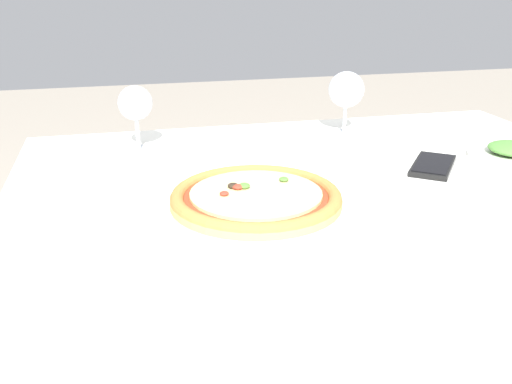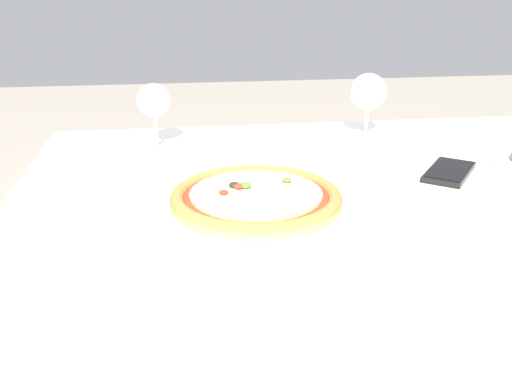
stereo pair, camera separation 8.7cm
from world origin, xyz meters
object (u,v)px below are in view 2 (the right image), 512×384
(pizza_plate, at_px, (256,200))
(wine_glass_far_right, at_px, (154,104))
(cell_phone, at_px, (449,172))
(fork, at_px, (230,314))
(wine_glass_far_left, at_px, (368,93))
(dining_table, at_px, (352,244))

(pizza_plate, distance_m, wine_glass_far_right, 0.41)
(pizza_plate, xyz_separation_m, wine_glass_far_right, (-0.17, 0.36, 0.08))
(pizza_plate, height_order, cell_phone, pizza_plate)
(fork, height_order, cell_phone, cell_phone)
(pizza_plate, distance_m, cell_phone, 0.40)
(wine_glass_far_left, xyz_separation_m, wine_glass_far_right, (-0.47, -0.03, -0.00))
(wine_glass_far_left, bearing_deg, dining_table, -110.24)
(fork, distance_m, wine_glass_far_left, 0.78)
(wine_glass_far_left, relative_size, wine_glass_far_right, 1.04)
(fork, relative_size, wine_glass_far_right, 1.22)
(wine_glass_far_right, bearing_deg, pizza_plate, -65.37)
(wine_glass_far_right, bearing_deg, dining_table, -44.18)
(fork, bearing_deg, dining_table, 53.41)
(pizza_plate, height_order, wine_glass_far_right, wine_glass_far_right)
(wine_glass_far_left, bearing_deg, fork, -118.70)
(wine_glass_far_left, height_order, cell_phone, wine_glass_far_left)
(cell_phone, bearing_deg, pizza_plate, -162.73)
(fork, xyz_separation_m, wine_glass_far_left, (0.37, 0.68, 0.10))
(dining_table, height_order, pizza_plate, pizza_plate)
(fork, relative_size, cell_phone, 1.08)
(wine_glass_far_left, bearing_deg, wine_glass_far_right, -176.85)
(pizza_plate, bearing_deg, dining_table, 10.32)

